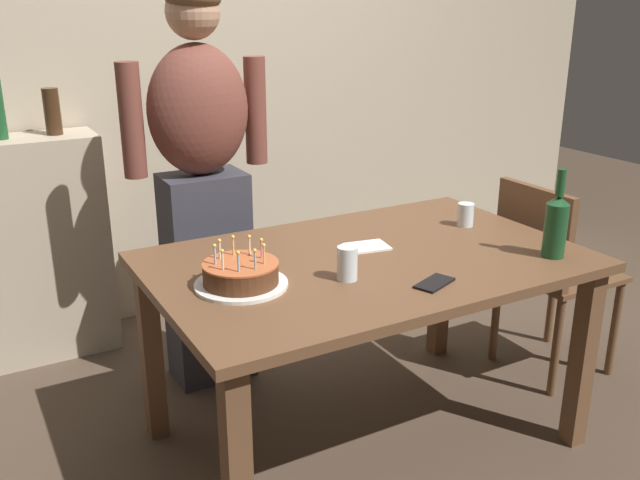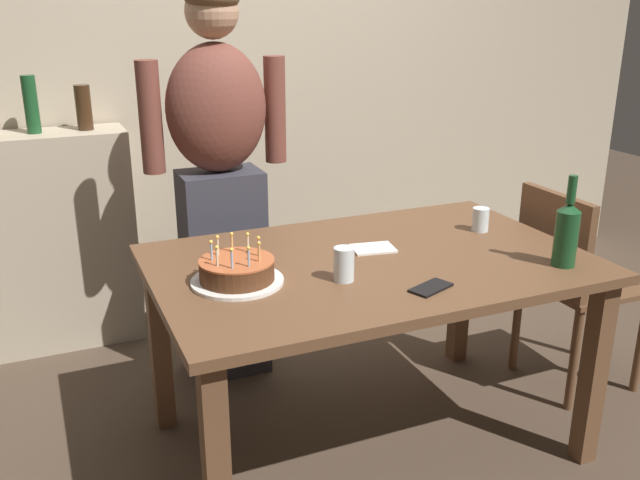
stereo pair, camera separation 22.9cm
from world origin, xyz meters
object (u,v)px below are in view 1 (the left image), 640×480
Objects in this scene: water_glass_near at (466,215)px; dining_chair at (546,265)px; water_glass_far at (347,263)px; cell_phone at (434,283)px; birthday_cake at (241,275)px; wine_bottle at (556,224)px; person_man_bearded at (203,185)px; napkin_stack at (367,247)px.

dining_chair is at bearing -9.08° from water_glass_near.
cell_phone is at bearing -37.58° from water_glass_far.
cell_phone is at bearing 111.46° from dining_chair.
water_glass_far reaches higher than water_glass_near.
birthday_cake is 0.94× the size of wine_bottle.
water_glass_near is 1.07m from person_man_bearded.
birthday_cake is at bearing 92.75° from dining_chair.
birthday_cake is at bearing 164.98° from wine_bottle.
dining_chair is (0.90, 0.35, -0.23)m from cell_phone.
water_glass_near is 0.61× the size of napkin_stack.
wine_bottle is 0.19× the size of person_man_bearded.
water_glass_near is 0.29× the size of wine_bottle.
wine_bottle is (0.04, -0.42, 0.07)m from water_glass_near.
person_man_bearded reaches higher than dining_chair.
person_man_bearded is at bearing 88.08° from cell_phone.
person_man_bearded is at bearing 130.62° from wine_bottle.
napkin_stack is (-0.52, 0.39, -0.11)m from wine_bottle.
birthday_cake is at bearing -168.69° from napkin_stack.
person_man_bearded is (-0.16, 0.88, 0.08)m from water_glass_far.
person_man_bearded reaches higher than cell_phone.
dining_chair is at bearing 151.40° from person_man_bearded.
water_glass_near is at bearing 80.92° from dining_chair.
napkin_stack is (0.22, 0.22, -0.05)m from water_glass_far.
cell_phone is at bearing 109.91° from person_man_bearded.
wine_bottle is 0.53m from cell_phone.
wine_bottle is (0.74, -0.17, 0.06)m from water_glass_far.
water_glass_far is 1.17m from dining_chair.
birthday_cake is 1.10m from wine_bottle.
napkin_stack is (-0.48, -0.03, -0.04)m from water_glass_near.
cell_phone is 0.39m from napkin_stack.
dining_chair is at bearing -0.37° from cell_phone.
water_glass_near is 0.43m from wine_bottle.
person_man_bearded is at bearing 78.16° from birthday_cake.
birthday_cake is 3.22× the size of water_glass_near.
wine_bottle reaches higher than water_glass_near.
wine_bottle is at bearing -15.02° from birthday_cake.
cell_phone is 0.95× the size of napkin_stack.
water_glass_far is 0.90m from person_man_bearded.
water_glass_near is at bearing 95.22° from wine_bottle.
water_glass_far is 0.77× the size of cell_phone.
water_glass_near is at bearing 143.85° from person_man_bearded.
water_glass_near is 0.11× the size of dining_chair.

